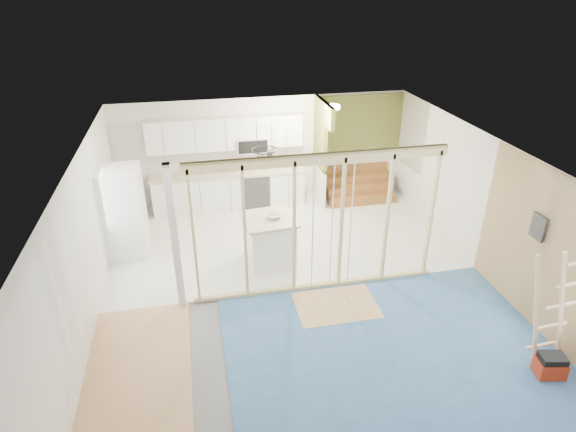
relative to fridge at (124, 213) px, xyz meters
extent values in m
cube|color=slate|center=(3.12, -1.94, -0.94)|extent=(7.00, 8.00, 0.01)
cube|color=white|center=(3.12, -1.94, 1.66)|extent=(7.00, 8.00, 0.01)
cube|color=white|center=(3.12, 2.06, 0.36)|extent=(7.00, 0.01, 2.60)
cube|color=white|center=(3.12, -5.94, 0.36)|extent=(7.00, 0.01, 2.60)
cube|color=white|center=(-0.38, -1.94, 0.36)|extent=(0.01, 8.00, 2.60)
cube|color=white|center=(6.62, -1.94, 0.36)|extent=(0.01, 8.00, 2.60)
cube|color=silver|center=(3.12, 0.06, -0.93)|extent=(7.00, 4.00, 0.02)
cube|color=#4773AD|center=(4.12, -3.94, -0.93)|extent=(5.00, 4.00, 0.02)
cube|color=tan|center=(0.37, -3.94, -0.93)|extent=(1.50, 4.00, 0.02)
cube|color=tan|center=(3.62, -2.54, -0.92)|extent=(1.40, 1.00, 0.01)
cube|color=tan|center=(3.42, -1.94, 1.56)|extent=(4.40, 0.09, 0.18)
cube|color=tan|center=(3.42, -1.94, -0.89)|extent=(4.40, 0.09, 0.06)
cube|color=silver|center=(1.02, -1.94, 0.36)|extent=(0.12, 0.14, 2.60)
cube|color=tan|center=(1.32, -1.94, 0.36)|extent=(0.04, 0.09, 2.40)
cube|color=tan|center=(2.16, -1.94, 0.36)|extent=(0.04, 0.09, 2.40)
cube|color=tan|center=(3.00, -1.94, 0.36)|extent=(0.04, 0.09, 2.40)
cube|color=tan|center=(3.84, -1.94, 0.36)|extent=(0.04, 0.09, 2.40)
cube|color=tan|center=(4.68, -1.94, 0.36)|extent=(0.04, 0.09, 2.40)
cube|color=tan|center=(5.52, -1.94, 0.36)|extent=(0.04, 0.09, 2.40)
cylinder|color=silver|center=(3.32, -1.97, 0.28)|extent=(0.02, 0.02, 2.35)
cylinder|color=silver|center=(4.02, -1.92, 0.28)|extent=(0.02, 0.02, 2.35)
cylinder|color=silver|center=(3.67, -1.94, 0.28)|extent=(0.02, 0.02, 2.35)
cube|color=white|center=(2.22, 1.76, -0.50)|extent=(3.60, 0.60, 0.88)
cube|color=beige|center=(2.22, 1.76, -0.03)|extent=(3.66, 0.64, 0.05)
cube|color=white|center=(-0.08, 0.66, -0.50)|extent=(0.60, 1.60, 0.88)
cube|color=beige|center=(-0.08, 0.66, -0.03)|extent=(0.64, 1.64, 0.05)
cube|color=white|center=(2.22, 1.88, 0.91)|extent=(3.60, 0.34, 0.75)
cube|color=silver|center=(2.82, 1.84, 0.61)|extent=(0.72, 0.38, 0.36)
cube|color=black|center=(2.82, 1.65, 0.61)|extent=(0.68, 0.02, 0.30)
cube|color=olive|center=(4.42, 1.61, 0.86)|extent=(0.10, 0.90, 1.60)
cube|color=white|center=(4.42, 1.61, -0.49)|extent=(0.10, 0.90, 0.90)
cube|color=olive|center=(4.42, 0.91, 1.41)|extent=(0.10, 0.50, 0.50)
cube|color=olive|center=(5.52, 2.03, 0.81)|extent=(2.20, 0.04, 1.60)
cube|color=white|center=(5.52, 2.03, -0.49)|extent=(2.20, 0.04, 0.90)
cube|color=brown|center=(5.47, 1.26, -0.84)|extent=(1.70, 0.26, 0.20)
cube|color=brown|center=(5.47, 1.52, -0.64)|extent=(1.70, 0.26, 0.20)
cube|color=brown|center=(5.47, 1.78, -0.44)|extent=(1.70, 0.26, 0.20)
cube|color=brown|center=(5.47, 2.04, -0.24)|extent=(1.70, 0.26, 0.20)
torus|color=black|center=(2.82, -0.04, 1.11)|extent=(0.52, 0.52, 0.02)
cylinder|color=black|center=(2.67, -0.04, 1.36)|extent=(0.01, 0.01, 0.50)
cylinder|color=black|center=(2.97, -0.04, 1.36)|extent=(0.01, 0.01, 0.50)
cylinder|color=#35363A|center=(2.72, -0.14, 0.96)|extent=(0.14, 0.14, 0.14)
cylinder|color=#35363A|center=(2.94, 0.06, 0.98)|extent=(0.12, 0.12, 0.12)
cube|color=tan|center=(6.60, -3.94, 0.36)|extent=(0.02, 4.00, 2.60)
cube|color=#35363A|center=(6.55, -3.34, 0.71)|extent=(0.04, 0.30, 0.40)
cylinder|color=#FFEABF|center=(4.52, 1.06, 1.60)|extent=(0.32, 0.32, 0.08)
cube|color=white|center=(-0.01, 0.00, 0.00)|extent=(0.81, 0.78, 1.87)
cube|color=#35363A|center=(0.39, 0.00, 0.00)|extent=(0.02, 0.75, 1.83)
cube|color=white|center=(2.75, -0.84, -0.50)|extent=(0.94, 0.94, 0.88)
cube|color=beige|center=(2.75, -0.84, -0.01)|extent=(1.05, 1.05, 0.05)
imported|color=silver|center=(2.85, -0.84, 0.05)|extent=(0.36, 0.36, 0.07)
imported|color=#B2B8C7|center=(1.69, 1.74, 0.16)|extent=(0.13, 0.13, 0.32)
imported|color=silver|center=(2.43, 1.73, 0.08)|extent=(0.09, 0.09, 0.17)
cube|color=#9C250E|center=(6.12, -4.70, -0.80)|extent=(0.43, 0.36, 0.27)
cube|color=black|center=(6.12, -4.70, -0.62)|extent=(0.39, 0.31, 0.10)
cube|color=beige|center=(5.94, -4.37, 0.00)|extent=(0.44, 0.10, 1.84)
cube|color=beige|center=(6.34, -4.37, 0.00)|extent=(0.44, 0.10, 1.84)
cube|color=beige|center=(6.19, -4.37, -0.68)|extent=(0.44, 0.10, 0.12)
cube|color=beige|center=(6.26, -4.37, -0.33)|extent=(0.44, 0.10, 0.12)
cube|color=beige|center=(6.34, -4.37, 0.02)|extent=(0.44, 0.10, 0.12)
cube|color=beige|center=(6.41, -4.37, 0.38)|extent=(0.44, 0.10, 0.12)
camera|label=1|loc=(1.43, -8.95, 4.21)|focal=30.00mm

